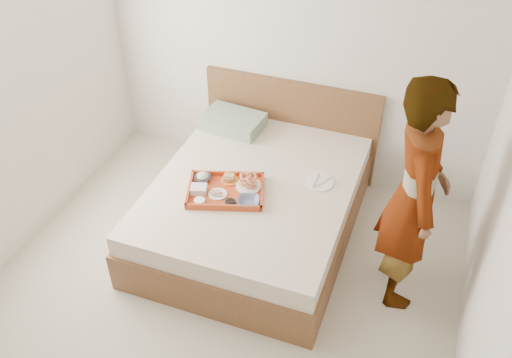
{
  "coord_description": "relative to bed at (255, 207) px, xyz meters",
  "views": [
    {
      "loc": [
        1.23,
        -2.27,
        3.33
      ],
      "look_at": [
        0.06,
        0.9,
        0.65
      ],
      "focal_mm": 38.86,
      "sensor_mm": 36.0,
      "label": 1
    }
  ],
  "objects": [
    {
      "name": "prawn_plate",
      "position": [
        -0.01,
        -0.09,
        0.29
      ],
      "size": [
        0.26,
        0.26,
        0.01
      ],
      "primitive_type": "cylinder",
      "rotation": [
        0.0,
        0.0,
        0.31
      ],
      "color": "white",
      "rests_on": "tray"
    },
    {
      "name": "cheese_round",
      "position": [
        -0.3,
        -0.4,
        0.3
      ],
      "size": [
        0.11,
        0.11,
        0.03
      ],
      "primitive_type": "cylinder",
      "rotation": [
        0.0,
        0.0,
        0.31
      ],
      "color": "white",
      "rests_on": "tray"
    },
    {
      "name": "plastic_tub",
      "position": [
        -0.36,
        -0.29,
        0.31
      ],
      "size": [
        0.15,
        0.13,
        0.05
      ],
      "primitive_type": "cube",
      "rotation": [
        0.0,
        0.0,
        0.31
      ],
      "color": "silver",
      "rests_on": "tray"
    },
    {
      "name": "headboard",
      "position": [
        0.0,
        0.97,
        0.21
      ],
      "size": [
        1.65,
        0.06,
        0.95
      ],
      "primitive_type": "cube",
      "color": "brown",
      "rests_on": "ground"
    },
    {
      "name": "salad_bowl",
      "position": [
        -0.39,
        -0.14,
        0.3
      ],
      "size": [
        0.16,
        0.16,
        0.04
      ],
      "primitive_type": "imported",
      "rotation": [
        0.0,
        0.0,
        0.31
      ],
      "color": "navy",
      "rests_on": "tray"
    },
    {
      "name": "meat_plate",
      "position": [
        -0.21,
        -0.27,
        0.29
      ],
      "size": [
        0.18,
        0.18,
        0.01
      ],
      "primitive_type": "cylinder",
      "rotation": [
        0.0,
        0.0,
        0.31
      ],
      "color": "white",
      "rests_on": "tray"
    },
    {
      "name": "bread_plate",
      "position": [
        -0.18,
        -0.07,
        0.29
      ],
      "size": [
        0.18,
        0.18,
        0.01
      ],
      "primitive_type": "cylinder",
      "rotation": [
        0.0,
        0.0,
        0.31
      ],
      "color": "orange",
      "rests_on": "tray"
    },
    {
      "name": "sauce_dish",
      "position": [
        -0.07,
        -0.34,
        0.3
      ],
      "size": [
        0.11,
        0.11,
        0.03
      ],
      "primitive_type": "cylinder",
      "rotation": [
        0.0,
        0.0,
        0.31
      ],
      "color": "black",
      "rests_on": "tray"
    },
    {
      "name": "bed",
      "position": [
        0.0,
        0.0,
        0.0
      ],
      "size": [
        1.65,
        2.0,
        0.53
      ],
      "primitive_type": "cube",
      "color": "brown",
      "rests_on": "ground"
    },
    {
      "name": "person",
      "position": [
        1.24,
        -0.21,
        0.64
      ],
      "size": [
        0.57,
        0.74,
        1.81
      ],
      "primitive_type": "imported",
      "rotation": [
        0.0,
        0.0,
        1.8
      ],
      "color": "beige",
      "rests_on": "ground"
    },
    {
      "name": "wall_back",
      "position": [
        -0.01,
        1.0,
        1.04
      ],
      "size": [
        3.5,
        0.01,
        2.6
      ],
      "primitive_type": "cube",
      "color": "silver",
      "rests_on": "ground"
    },
    {
      "name": "wall_right",
      "position": [
        1.74,
        -1.0,
        1.04
      ],
      "size": [
        0.01,
        4.0,
        2.6
      ],
      "primitive_type": "cube",
      "color": "silver",
      "rests_on": "ground"
    },
    {
      "name": "tray",
      "position": [
        -0.16,
        -0.21,
        0.29
      ],
      "size": [
        0.69,
        0.59,
        0.05
      ],
      "primitive_type": "cube",
      "rotation": [
        0.0,
        0.0,
        0.31
      ],
      "color": "#B23B0F",
      "rests_on": "bed"
    },
    {
      "name": "ground",
      "position": [
        -0.01,
        -1.0,
        -0.27
      ],
      "size": [
        3.5,
        4.0,
        0.01
      ],
      "primitive_type": "cube",
      "color": "beige",
      "rests_on": "ground"
    },
    {
      "name": "navy_bowl_big",
      "position": [
        0.06,
        -0.28,
        0.3
      ],
      "size": [
        0.21,
        0.21,
        0.04
      ],
      "primitive_type": "imported",
      "rotation": [
        0.0,
        0.0,
        0.31
      ],
      "color": "navy",
      "rests_on": "tray"
    },
    {
      "name": "dinner_plate",
      "position": [
        0.49,
        0.17,
        0.27
      ],
      "size": [
        0.29,
        0.29,
        0.01
      ],
      "primitive_type": "cylinder",
      "rotation": [
        0.0,
        0.0,
        -0.3
      ],
      "color": "white",
      "rests_on": "bed"
    },
    {
      "name": "pillow",
      "position": [
        -0.47,
        0.69,
        0.33
      ],
      "size": [
        0.57,
        0.42,
        0.13
      ],
      "primitive_type": "cube",
      "rotation": [
        0.0,
        0.0,
        -0.11
      ],
      "color": "gray",
      "rests_on": "bed"
    }
  ]
}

